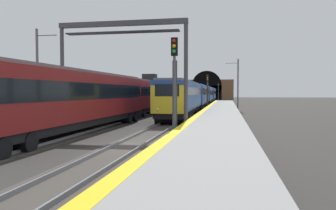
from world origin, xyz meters
The scene contains 14 objects.
ground_plane centered at (0.00, 0.00, 0.00)m, with size 320.00×320.00×0.00m, color #302D2B.
platform_right centered at (0.00, -4.08, 0.47)m, with size 112.00×3.72×0.94m, color gray.
platform_right_edge_strip centered at (0.00, -2.47, 0.94)m, with size 112.00×0.50×0.01m, color yellow.
track_main_line centered at (0.00, 0.00, 0.04)m, with size 160.00×2.63×0.21m.
track_adjacent_line centered at (0.00, 5.08, 0.04)m, with size 160.00×2.62×0.21m.
train_main_approaching centered at (46.62, 0.00, 2.25)m, with size 74.10×2.98×3.93m.
train_adjacent_platform centered at (24.48, 5.08, 2.39)m, with size 60.35×3.37×5.09m.
railway_signal_near centered at (2.67, -1.79, 3.54)m, with size 0.39×0.38×5.92m.
railway_signal_mid centered at (34.19, -1.79, 3.30)m, with size 0.39×0.38×5.48m.
railway_signal_far centered at (93.97, -1.79, 3.49)m, with size 0.39×0.38×5.83m.
overhead_signal_gantry centered at (6.08, 2.54, 5.88)m, with size 0.70×9.40×7.77m.
tunnel_portal centered at (101.72, 2.54, 3.64)m, with size 2.94×18.95×10.61m.
catenary_mast_near centered at (9.71, 11.39, 4.22)m, with size 0.22×1.97×8.24m.
catenary_mast_far centered at (33.34, -6.31, 3.94)m, with size 0.22×1.97×7.68m.
Camera 1 is at (-15.83, -4.82, 2.78)m, focal length 34.54 mm.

